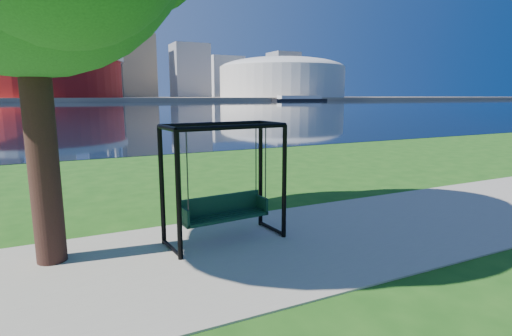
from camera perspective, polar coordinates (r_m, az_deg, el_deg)
ground at (r=7.85m, az=0.13°, el=-10.09°), size 900.00×900.00×0.00m
path at (r=7.43m, az=1.87°, el=-11.18°), size 120.00×4.00×0.03m
river at (r=108.68m, az=-24.67°, el=7.87°), size 900.00×180.00×0.02m
far_bank at (r=312.62m, az=-25.89°, el=8.89°), size 900.00×228.00×2.00m
stadium at (r=241.97m, az=-28.36°, el=11.75°), size 83.00×83.00×32.00m
arena at (r=278.68m, az=3.72°, el=12.90°), size 84.00×84.00×26.56m
skyline at (r=327.68m, az=-27.17°, el=14.94°), size 392.00×66.00×96.50m
swing at (r=7.46m, az=-4.62°, el=-2.51°), size 2.26×1.13×2.24m
barge at (r=228.79m, az=6.23°, el=9.83°), size 31.64×11.62×3.09m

